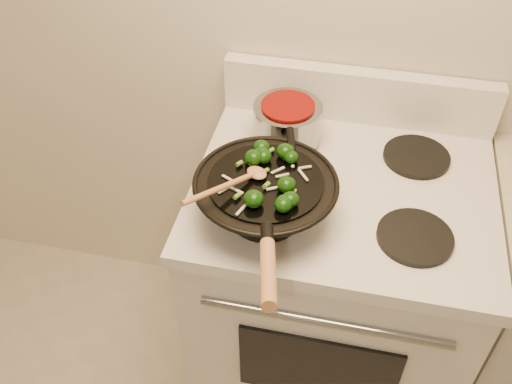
# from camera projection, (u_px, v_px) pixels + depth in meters

# --- Properties ---
(stove) EXTENTS (0.78, 0.67, 1.08)m
(stove) POSITION_uv_depth(u_px,v_px,m) (329.00, 289.00, 1.79)
(stove) COLOR white
(stove) RESTS_ON ground
(wok) EXTENTS (0.34, 0.56, 0.18)m
(wok) POSITION_uv_depth(u_px,v_px,m) (266.00, 196.00, 1.35)
(wok) COLOR black
(wok) RESTS_ON stove
(stirfry) EXTENTS (0.20, 0.24, 0.04)m
(stirfry) POSITION_uv_depth(u_px,v_px,m) (272.00, 173.00, 1.31)
(stirfry) COLOR black
(stirfry) RESTS_ON wok
(wooden_spoon) EXTENTS (0.16, 0.21, 0.06)m
(wooden_spoon) POSITION_uv_depth(u_px,v_px,m) (237.00, 181.00, 1.28)
(wooden_spoon) COLOR #B87948
(wooden_spoon) RESTS_ON wok
(saucepan) EXTENTS (0.19, 0.30, 0.11)m
(saucepan) POSITION_uv_depth(u_px,v_px,m) (287.00, 122.00, 1.56)
(saucepan) COLOR gray
(saucepan) RESTS_ON stove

